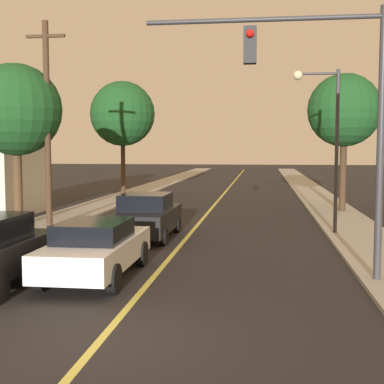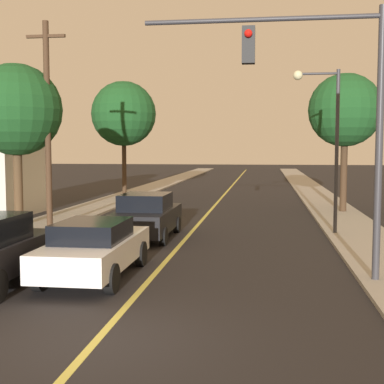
# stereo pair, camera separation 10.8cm
# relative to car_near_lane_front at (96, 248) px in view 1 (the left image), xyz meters

# --- Properties ---
(ground_plane) EXTENTS (200.00, 200.00, 0.00)m
(ground_plane) POSITION_rel_car_near_lane_front_xyz_m (1.46, -4.40, -0.79)
(ground_plane) COLOR black
(road_surface) EXTENTS (10.41, 80.00, 0.01)m
(road_surface) POSITION_rel_car_near_lane_front_xyz_m (1.46, 31.60, -0.78)
(road_surface) COLOR black
(road_surface) RESTS_ON ground
(sidewalk_left) EXTENTS (2.50, 80.00, 0.12)m
(sidewalk_left) POSITION_rel_car_near_lane_front_xyz_m (-5.00, 31.60, -0.73)
(sidewalk_left) COLOR #9E998E
(sidewalk_left) RESTS_ON ground
(sidewalk_right) EXTENTS (2.50, 80.00, 0.12)m
(sidewalk_right) POSITION_rel_car_near_lane_front_xyz_m (7.91, 31.60, -0.73)
(sidewalk_right) COLOR #9E998E
(sidewalk_right) RESTS_ON ground
(car_near_lane_front) EXTENTS (1.96, 4.71, 1.50)m
(car_near_lane_front) POSITION_rel_car_near_lane_front_xyz_m (0.00, 0.00, 0.00)
(car_near_lane_front) COLOR white
(car_near_lane_front) RESTS_ON ground
(car_near_lane_second) EXTENTS (2.02, 4.63, 1.68)m
(car_near_lane_second) POSITION_rel_car_near_lane_front_xyz_m (0.00, 6.11, 0.05)
(car_near_lane_second) COLOR black
(car_near_lane_second) RESTS_ON ground
(traffic_signal_mast) EXTENTS (5.85, 0.42, 6.61)m
(traffic_signal_mast) POSITION_rel_car_near_lane_front_xyz_m (5.71, 0.35, 3.86)
(traffic_signal_mast) COLOR #333338
(traffic_signal_mast) RESTS_ON ground
(streetlamp_right) EXTENTS (1.74, 0.36, 6.16)m
(streetlamp_right) POSITION_rel_car_near_lane_front_xyz_m (6.58, 7.69, 3.36)
(streetlamp_right) COLOR #333338
(streetlamp_right) RESTS_ON ground
(utility_pole_left) EXTENTS (1.60, 0.24, 8.25)m
(utility_pole_left) POSITION_rel_car_near_lane_front_xyz_m (-4.35, 7.50, 3.62)
(utility_pole_left) COLOR #422D1E
(utility_pole_left) RESTS_ON ground
(tree_left_near) EXTENTS (4.22, 4.22, 7.58)m
(tree_left_near) POSITION_rel_car_near_lane_front_xyz_m (-4.87, 21.19, 4.78)
(tree_left_near) COLOR #3D2B1C
(tree_left_near) RESTS_ON ground
(tree_left_far) EXTENTS (3.76, 3.76, 6.67)m
(tree_left_far) POSITION_rel_car_near_lane_front_xyz_m (-5.80, 7.78, 4.10)
(tree_left_far) COLOR #4C3823
(tree_left_far) RESTS_ON ground
(tree_right_near) EXTENTS (3.70, 3.70, 6.99)m
(tree_right_near) POSITION_rel_car_near_lane_front_xyz_m (8.31, 14.88, 4.44)
(tree_right_near) COLOR #3D2B1C
(tree_right_near) RESTS_ON ground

